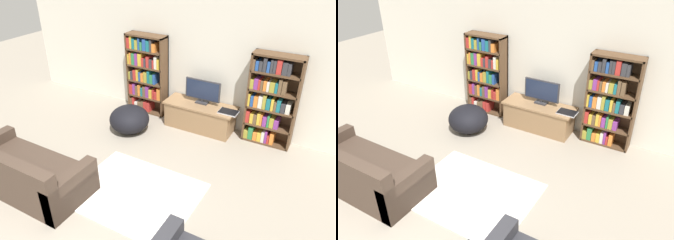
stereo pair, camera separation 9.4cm
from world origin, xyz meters
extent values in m
cube|color=silver|center=(0.00, 4.23, 1.30)|extent=(8.80, 0.06, 2.60)
cube|color=#513823|center=(-1.60, 4.03, 0.85)|extent=(0.04, 0.30, 1.70)
cube|color=#513823|center=(-0.77, 4.03, 0.85)|extent=(0.04, 0.30, 1.70)
cube|color=#513823|center=(-1.18, 4.16, 0.85)|extent=(0.87, 0.04, 1.70)
cube|color=#513823|center=(-1.18, 4.03, 1.68)|extent=(0.87, 0.30, 0.04)
cube|color=#513823|center=(-1.18, 4.03, 0.02)|extent=(0.84, 0.30, 0.04)
cube|color=brown|center=(-1.56, 4.02, 0.15)|extent=(0.05, 0.24, 0.23)
cube|color=#B72D28|center=(-1.50, 4.02, 0.16)|extent=(0.05, 0.24, 0.25)
cube|color=silver|center=(-1.43, 4.02, 0.12)|extent=(0.08, 0.24, 0.17)
cube|color=brown|center=(-1.34, 4.02, 0.12)|extent=(0.08, 0.24, 0.18)
cube|color=brown|center=(-1.27, 4.02, 0.14)|extent=(0.05, 0.24, 0.21)
cube|color=#B72D28|center=(-1.20, 4.02, 0.14)|extent=(0.07, 0.24, 0.21)
cube|color=#B72D28|center=(-1.12, 4.02, 0.14)|extent=(0.07, 0.24, 0.21)
cube|color=#513823|center=(-1.18, 4.03, 0.36)|extent=(0.84, 0.30, 0.04)
cube|color=#B72D28|center=(-1.54, 4.02, 0.48)|extent=(0.08, 0.24, 0.21)
cube|color=#7F338C|center=(-1.47, 4.02, 0.50)|extent=(0.06, 0.24, 0.24)
cube|color=brown|center=(-1.40, 4.02, 0.48)|extent=(0.06, 0.24, 0.21)
cube|color=orange|center=(-1.33, 4.02, 0.50)|extent=(0.06, 0.24, 0.24)
cube|color=#196B75|center=(-1.27, 4.02, 0.47)|extent=(0.05, 0.24, 0.19)
cube|color=brown|center=(-1.20, 4.02, 0.49)|extent=(0.07, 0.24, 0.23)
cube|color=#7F338C|center=(-1.13, 4.02, 0.50)|extent=(0.08, 0.24, 0.24)
cube|color=gold|center=(-1.05, 4.02, 0.47)|extent=(0.07, 0.24, 0.19)
cube|color=#B72D28|center=(-0.98, 4.02, 0.48)|extent=(0.04, 0.24, 0.20)
cube|color=#B72D28|center=(-0.92, 4.02, 0.46)|extent=(0.07, 0.24, 0.16)
cube|color=orange|center=(-0.84, 4.02, 0.50)|extent=(0.08, 0.24, 0.25)
cube|color=#513823|center=(-1.18, 4.03, 0.70)|extent=(0.84, 0.30, 0.04)
cube|color=#9E9333|center=(-1.56, 4.02, 0.80)|extent=(0.05, 0.24, 0.16)
cube|color=#333338|center=(-1.50, 4.02, 0.81)|extent=(0.06, 0.24, 0.18)
cube|color=#B72D28|center=(-1.43, 4.02, 0.83)|extent=(0.07, 0.24, 0.22)
cube|color=gold|center=(-1.36, 4.02, 0.84)|extent=(0.05, 0.24, 0.24)
cube|color=#234C99|center=(-1.31, 4.02, 0.82)|extent=(0.04, 0.24, 0.20)
cube|color=orange|center=(-1.24, 4.02, 0.81)|extent=(0.07, 0.24, 0.19)
cube|color=#9E9333|center=(-1.16, 4.02, 0.83)|extent=(0.08, 0.24, 0.22)
cube|color=#196B75|center=(-1.09, 4.02, 0.85)|extent=(0.05, 0.24, 0.26)
cube|color=#2D7F47|center=(-1.02, 4.02, 0.81)|extent=(0.07, 0.24, 0.19)
cube|color=#234C99|center=(-0.95, 4.02, 0.82)|extent=(0.05, 0.24, 0.21)
cube|color=#513823|center=(-1.18, 4.03, 1.04)|extent=(0.84, 0.30, 0.04)
cube|color=gold|center=(-1.57, 4.02, 1.16)|extent=(0.04, 0.24, 0.21)
cube|color=orange|center=(-1.52, 4.02, 1.18)|extent=(0.04, 0.24, 0.25)
cube|color=#2D7F47|center=(-1.45, 4.02, 1.18)|extent=(0.08, 0.24, 0.25)
cube|color=#7F338C|center=(-1.37, 4.02, 1.18)|extent=(0.07, 0.24, 0.25)
cube|color=gold|center=(-1.29, 4.02, 1.19)|extent=(0.08, 0.24, 0.26)
cube|color=#B72D28|center=(-1.21, 4.02, 1.15)|extent=(0.05, 0.24, 0.18)
cube|color=#333338|center=(-1.16, 4.02, 1.14)|extent=(0.05, 0.24, 0.18)
cube|color=#B72D28|center=(-1.09, 4.02, 1.17)|extent=(0.07, 0.24, 0.23)
cube|color=#333338|center=(-1.02, 4.02, 1.15)|extent=(0.07, 0.24, 0.18)
cube|color=#B72D28|center=(-0.96, 4.02, 1.14)|extent=(0.04, 0.24, 0.17)
cube|color=silver|center=(-0.91, 4.02, 1.18)|extent=(0.06, 0.24, 0.25)
cube|color=gold|center=(-0.85, 4.02, 1.16)|extent=(0.05, 0.24, 0.21)
cube|color=#513823|center=(-1.18, 4.03, 1.38)|extent=(0.84, 0.30, 0.04)
cube|color=#B72D28|center=(-1.55, 4.02, 1.50)|extent=(0.07, 0.24, 0.22)
cube|color=gold|center=(-1.49, 4.02, 1.52)|extent=(0.05, 0.24, 0.25)
cube|color=#196B75|center=(-1.43, 4.02, 1.50)|extent=(0.06, 0.24, 0.21)
cube|color=#9E9333|center=(-1.35, 4.02, 1.49)|extent=(0.07, 0.24, 0.19)
cube|color=#234C99|center=(-1.29, 4.02, 1.51)|extent=(0.04, 0.24, 0.23)
cube|color=#2D7F47|center=(-1.24, 4.02, 1.48)|extent=(0.05, 0.24, 0.16)
cube|color=#234C99|center=(-1.16, 4.02, 1.51)|extent=(0.08, 0.24, 0.23)
cube|color=#196B75|center=(-1.08, 4.02, 1.50)|extent=(0.07, 0.24, 0.21)
cube|color=#333338|center=(-1.01, 4.02, 1.52)|extent=(0.05, 0.24, 0.24)
cube|color=orange|center=(-0.95, 4.02, 1.48)|extent=(0.08, 0.24, 0.17)
cube|color=#513823|center=(1.02, 4.03, 0.85)|extent=(0.04, 0.30, 1.70)
cube|color=#513823|center=(1.85, 4.03, 0.85)|extent=(0.04, 0.30, 1.70)
cube|color=#513823|center=(1.44, 4.16, 0.85)|extent=(0.87, 0.04, 1.70)
cube|color=#513823|center=(1.44, 4.03, 1.68)|extent=(0.87, 0.30, 0.04)
cube|color=#513823|center=(1.44, 4.03, 0.02)|extent=(0.84, 0.30, 0.04)
cube|color=#9E9333|center=(1.08, 4.02, 0.12)|extent=(0.08, 0.24, 0.16)
cube|color=#2D7F47|center=(1.16, 4.02, 0.16)|extent=(0.08, 0.24, 0.24)
cube|color=orange|center=(1.25, 4.02, 0.12)|extent=(0.07, 0.24, 0.16)
cube|color=gold|center=(1.33, 4.02, 0.12)|extent=(0.07, 0.24, 0.17)
cube|color=silver|center=(1.40, 4.02, 0.14)|extent=(0.06, 0.24, 0.21)
cube|color=#7F338C|center=(1.45, 4.02, 0.16)|extent=(0.04, 0.24, 0.24)
cube|color=#B72D28|center=(1.50, 4.02, 0.12)|extent=(0.04, 0.24, 0.16)
cube|color=orange|center=(1.56, 4.02, 0.15)|extent=(0.07, 0.24, 0.22)
cube|color=#513823|center=(1.44, 4.03, 0.36)|extent=(0.84, 0.30, 0.04)
cube|color=#B72D28|center=(1.07, 4.02, 0.49)|extent=(0.07, 0.24, 0.23)
cube|color=gold|center=(1.14, 4.02, 0.47)|extent=(0.06, 0.24, 0.19)
cube|color=brown|center=(1.21, 4.02, 0.47)|extent=(0.06, 0.24, 0.19)
cube|color=gold|center=(1.27, 4.02, 0.49)|extent=(0.06, 0.24, 0.23)
cube|color=orange|center=(1.32, 4.02, 0.48)|extent=(0.04, 0.24, 0.21)
cube|color=#7F338C|center=(1.39, 4.02, 0.47)|extent=(0.07, 0.24, 0.19)
cube|color=#2D7F47|center=(1.45, 4.02, 0.49)|extent=(0.04, 0.24, 0.22)
cube|color=#9E9333|center=(1.51, 4.02, 0.47)|extent=(0.08, 0.24, 0.19)
cube|color=#7F338C|center=(1.59, 4.02, 0.46)|extent=(0.07, 0.24, 0.16)
cube|color=#513823|center=(1.44, 4.03, 0.70)|extent=(0.84, 0.30, 0.04)
cube|color=gold|center=(1.06, 4.02, 0.83)|extent=(0.04, 0.24, 0.23)
cube|color=#234C99|center=(1.11, 4.02, 0.82)|extent=(0.05, 0.24, 0.20)
cube|color=orange|center=(1.18, 4.02, 0.82)|extent=(0.07, 0.24, 0.21)
cube|color=silver|center=(1.26, 4.02, 0.83)|extent=(0.07, 0.24, 0.23)
cube|color=#9E9333|center=(1.33, 4.02, 0.85)|extent=(0.06, 0.24, 0.26)
cube|color=#196B75|center=(1.40, 4.02, 0.82)|extent=(0.07, 0.24, 0.21)
cube|color=gold|center=(1.47, 4.02, 0.82)|extent=(0.05, 0.24, 0.22)
cube|color=brown|center=(1.52, 4.02, 0.80)|extent=(0.04, 0.24, 0.17)
cube|color=#196B75|center=(1.58, 4.02, 0.83)|extent=(0.06, 0.24, 0.22)
cube|color=#333338|center=(1.66, 4.02, 0.80)|extent=(0.07, 0.24, 0.17)
cube|color=silver|center=(1.74, 4.02, 0.80)|extent=(0.07, 0.24, 0.17)
cube|color=#513823|center=(1.44, 4.03, 1.04)|extent=(0.84, 0.30, 0.04)
cube|color=#9E9333|center=(1.07, 4.02, 1.14)|extent=(0.06, 0.24, 0.16)
cube|color=#7F338C|center=(1.14, 4.02, 1.15)|extent=(0.07, 0.24, 0.19)
cube|color=#B72D28|center=(1.20, 4.02, 1.15)|extent=(0.04, 0.24, 0.18)
cube|color=brown|center=(1.24, 4.02, 1.14)|extent=(0.04, 0.24, 0.17)
cube|color=orange|center=(1.30, 4.02, 1.15)|extent=(0.05, 0.24, 0.18)
cube|color=silver|center=(1.35, 4.02, 1.14)|extent=(0.04, 0.24, 0.17)
cube|color=#9E9333|center=(1.42, 4.02, 1.15)|extent=(0.08, 0.24, 0.18)
cube|color=#196B75|center=(1.49, 4.02, 1.15)|extent=(0.05, 0.24, 0.18)
cube|color=brown|center=(1.55, 4.02, 1.18)|extent=(0.06, 0.24, 0.25)
cube|color=brown|center=(1.62, 4.02, 1.17)|extent=(0.07, 0.24, 0.23)
cube|color=#513823|center=(1.44, 4.03, 1.38)|extent=(0.84, 0.30, 0.04)
cube|color=brown|center=(1.06, 4.02, 1.49)|extent=(0.04, 0.24, 0.19)
cube|color=#234C99|center=(1.12, 4.02, 1.48)|extent=(0.05, 0.24, 0.17)
cube|color=#333338|center=(1.18, 4.02, 1.48)|extent=(0.06, 0.24, 0.17)
cube|color=#333338|center=(1.25, 4.02, 1.52)|extent=(0.06, 0.24, 0.24)
cube|color=#234C99|center=(1.31, 4.02, 1.49)|extent=(0.05, 0.24, 0.19)
cube|color=#333338|center=(1.36, 4.02, 1.51)|extent=(0.04, 0.24, 0.23)
cube|color=#333338|center=(1.41, 4.02, 1.51)|extent=(0.05, 0.24, 0.22)
cube|color=#B72D28|center=(1.48, 4.02, 1.52)|extent=(0.08, 0.24, 0.24)
cube|color=#333338|center=(1.58, 4.02, 1.51)|extent=(0.08, 0.24, 0.22)
cube|color=#333338|center=(1.65, 4.02, 1.50)|extent=(0.05, 0.24, 0.21)
cube|color=#8E6B47|center=(0.13, 3.89, 0.24)|extent=(1.33, 0.52, 0.49)
cube|color=#8E6B47|center=(0.13, 3.89, 0.51)|extent=(1.42, 0.55, 0.04)
cube|color=#2D2D33|center=(0.13, 3.97, 0.54)|extent=(0.24, 0.16, 0.03)
cylinder|color=#2D2D33|center=(0.13, 3.97, 0.58)|extent=(0.04, 0.04, 0.05)
cube|color=#2D2D33|center=(0.13, 3.97, 0.81)|extent=(0.72, 0.04, 0.40)
cube|color=#19233D|center=(0.13, 3.95, 0.81)|extent=(0.67, 0.00, 0.36)
cube|color=#B7B7BC|center=(0.72, 3.83, 0.54)|extent=(0.36, 0.26, 0.02)
cube|color=black|center=(0.72, 3.83, 0.55)|extent=(0.34, 0.25, 0.00)
cube|color=white|center=(0.11, 1.62, 0.01)|extent=(1.85, 1.47, 0.02)
cube|color=#423328|center=(-1.40, 0.99, 0.20)|extent=(1.97, 0.93, 0.39)
cube|color=#423328|center=(-1.40, 0.61, 0.60)|extent=(1.97, 0.18, 0.41)
cube|color=#423328|center=(-0.51, 0.99, 0.29)|extent=(0.18, 0.93, 0.57)
ellipsoid|color=black|center=(-1.03, 3.10, 0.26)|extent=(0.78, 0.78, 0.53)
camera|label=1|loc=(2.40, -1.42, 3.36)|focal=35.00mm
camera|label=2|loc=(2.48, -1.38, 3.36)|focal=35.00mm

